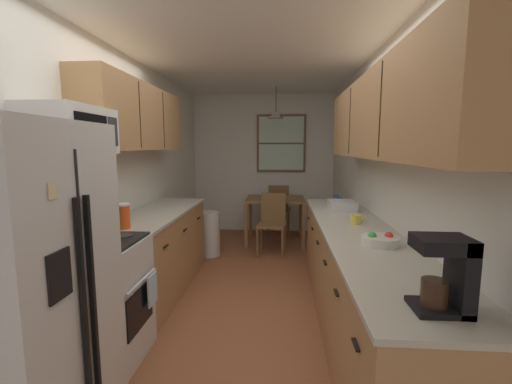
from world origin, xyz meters
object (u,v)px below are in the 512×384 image
object	(u,v)px
dining_chair_near	(272,221)
mug_spare	(336,200)
trash_bin	(210,234)
table_serving_bowl	(270,196)
stove_range	(98,300)
dining_chair_far	(279,206)
dish_rack	(342,206)
storage_canister	(122,216)
microwave_over_range	(71,130)
refrigerator	(21,293)
fruit_bowl	(380,240)
mug_by_coffeemaker	(356,219)
coffee_maker	(449,273)
dining_table	(275,205)

from	to	relation	value
dining_chair_near	mug_spare	bearing A→B (deg)	-46.50
trash_bin	table_serving_bowl	xyz separation A→B (m)	(0.86, 0.77, 0.46)
stove_range	table_serving_bowl	distance (m)	3.48
dining_chair_far	dish_rack	size ratio (longest dim) A/B	2.65
stove_range	dish_rack	size ratio (longest dim) A/B	3.24
dining_chair_far	storage_canister	xyz separation A→B (m)	(-1.31, -3.45, 0.51)
microwave_over_range	mug_spare	bearing A→B (deg)	40.96
refrigerator	fruit_bowl	world-z (taller)	refrigerator
storage_canister	table_serving_bowl	world-z (taller)	storage_canister
dining_chair_far	mug_by_coffeemaker	distance (m)	3.23
dining_chair_far	mug_by_coffeemaker	bearing A→B (deg)	-77.16
dining_chair_far	fruit_bowl	world-z (taller)	fruit_bowl
trash_bin	table_serving_bowl	size ratio (longest dim) A/B	3.97
trash_bin	coffee_maker	distance (m)	3.85
stove_range	trash_bin	xyz separation A→B (m)	(0.29, 2.51, -0.15)
trash_bin	mug_by_coffeemaker	distance (m)	2.51
dish_rack	mug_spare	bearing A→B (deg)	90.02
storage_canister	mug_by_coffeemaker	size ratio (longest dim) A/B	1.71
stove_range	mug_by_coffeemaker	distance (m)	2.21
stove_range	dining_table	size ratio (longest dim) A/B	1.15
microwave_over_range	mug_spare	distance (m)	2.90
stove_range	table_serving_bowl	bearing A→B (deg)	70.56
dining_chair_far	fruit_bowl	size ratio (longest dim) A/B	3.42
trash_bin	dining_table	bearing A→B (deg)	39.76
mug_spare	table_serving_bowl	xyz separation A→B (m)	(-0.85, 1.43, -0.18)
stove_range	storage_canister	bearing A→B (deg)	90.70
refrigerator	dining_chair_far	bearing A→B (deg)	74.67
trash_bin	table_serving_bowl	world-z (taller)	table_serving_bowl
mug_spare	fruit_bowl	bearing A→B (deg)	-88.72
storage_canister	coffee_maker	world-z (taller)	coffee_maker
refrigerator	trash_bin	bearing A→B (deg)	85.34
dining_chair_near	trash_bin	bearing A→B (deg)	-169.27
refrigerator	dish_rack	bearing A→B (deg)	47.97
mug_by_coffeemaker	fruit_bowl	xyz separation A→B (m)	(0.03, -0.65, -0.01)
dining_table	table_serving_bowl	size ratio (longest dim) A/B	5.86
refrigerator	table_serving_bowl	distance (m)	4.16
dining_table	coffee_maker	world-z (taller)	coffee_maker
stove_range	table_serving_bowl	size ratio (longest dim) A/B	6.76
storage_canister	coffee_maker	distance (m)	2.43
mug_by_coffeemaker	table_serving_bowl	bearing A→B (deg)	109.04
coffee_maker	table_serving_bowl	xyz separation A→B (m)	(-0.89, 4.12, -0.29)
dining_table	dining_chair_near	xyz separation A→B (m)	(-0.03, -0.61, -0.13)
dining_chair_far	coffee_maker	distance (m)	4.85
table_serving_bowl	stove_range	bearing A→B (deg)	-109.44
dining_chair_near	dining_chair_far	bearing A→B (deg)	85.77
coffee_maker	dish_rack	xyz separation A→B (m)	(-0.03, 2.31, -0.12)
storage_canister	mug_spare	world-z (taller)	storage_canister
storage_canister	table_serving_bowl	bearing A→B (deg)	67.59
table_serving_bowl	fruit_bowl	bearing A→B (deg)	-74.18
microwave_over_range	table_serving_bowl	xyz separation A→B (m)	(1.27, 3.27, -0.92)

